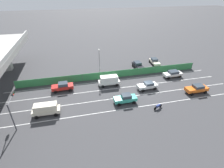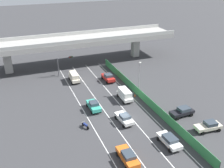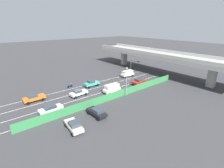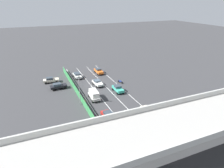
{
  "view_description": "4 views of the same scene",
  "coord_description": "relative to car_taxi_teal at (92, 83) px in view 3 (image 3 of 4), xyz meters",
  "views": [
    {
      "loc": [
        -28.39,
        14.06,
        19.09
      ],
      "look_at": [
        0.55,
        7.12,
        1.95
      ],
      "focal_mm": 27.41,
      "sensor_mm": 36.0,
      "label": 1
    },
    {
      "loc": [
        -16.06,
        -35.5,
        25.12
      ],
      "look_at": [
        2.44,
        11.24,
        1.85
      ],
      "focal_mm": 42.22,
      "sensor_mm": 36.0,
      "label": 2
    },
    {
      "loc": [
        33.81,
        -17.59,
        16.47
      ],
      "look_at": [
        1.07,
        9.09,
        1.17
      ],
      "focal_mm": 26.71,
      "sensor_mm": 36.0,
      "label": 3
    },
    {
      "loc": [
        16.22,
        48.12,
        22.21
      ],
      "look_at": [
        -2.6,
        3.73,
        1.65
      ],
      "focal_mm": 31.62,
      "sensor_mm": 36.0,
      "label": 4
    }
  ],
  "objects": [
    {
      "name": "lane_line_mid_right",
      "position": [
        5.3,
        -0.08,
        -0.93
      ],
      "size": [
        0.14,
        46.87,
        0.01
      ],
      "primitive_type": "cube",
      "color": "silver",
      "rests_on": "ground"
    },
    {
      "name": "car_taxi_teal",
      "position": [
        0.0,
        0.0,
        0.0
      ],
      "size": [
        1.95,
        4.25,
        1.75
      ],
      "color": "teal",
      "rests_on": "ground"
    },
    {
      "name": "car_van_cream",
      "position": [
        -0.19,
        14.03,
        0.26
      ],
      "size": [
        2.05,
        4.58,
        2.09
      ],
      "color": "beige",
      "rests_on": "ground"
    },
    {
      "name": "car_hatchback_white",
      "position": [
        3.57,
        -6.02,
        -0.06
      ],
      "size": [
        2.2,
        4.37,
        1.58
      ],
      "color": "silver",
      "rests_on": "ground"
    },
    {
      "name": "lane_line_mid_left",
      "position": [
        1.71,
        -0.08,
        -0.93
      ],
      "size": [
        0.14,
        46.87,
        0.01
      ],
      "primitive_type": "cube",
      "color": "silver",
      "rests_on": "ground"
    },
    {
      "name": "traffic_cone",
      "position": [
        9.56,
        2.04,
        -0.66
      ],
      "size": [
        0.47,
        0.47,
        0.59
      ],
      "color": "orange",
      "rests_on": "ground"
    },
    {
      "name": "car_van_white",
      "position": [
        7.03,
        1.54,
        0.31
      ],
      "size": [
        2.14,
        4.61,
        2.19
      ],
      "color": "silver",
      "rests_on": "ground"
    },
    {
      "name": "car_taxi_orange",
      "position": [
        -0.03,
        -15.23,
        -0.01
      ],
      "size": [
        1.98,
        4.62,
        1.68
      ],
      "color": "orange",
      "rests_on": "ground"
    },
    {
      "name": "lane_line_left_edge",
      "position": [
        -1.89,
        -0.08,
        -0.93
      ],
      "size": [
        0.14,
        46.87,
        0.01
      ],
      "primitive_type": "cube",
      "color": "silver",
      "rests_on": "ground"
    },
    {
      "name": "parked_sedan_cream",
      "position": [
        15.42,
        -13.28,
        -0.05
      ],
      "size": [
        4.53,
        2.29,
        1.63
      ],
      "color": "beige",
      "rests_on": "ground"
    },
    {
      "name": "ground_plane",
      "position": [
        3.5,
        -5.52,
        -0.93
      ],
      "size": [
        300.0,
        300.0,
        0.0
      ],
      "primitive_type": "plane",
      "color": "#38383A"
    },
    {
      "name": "street_lamp",
      "position": [
        10.8,
        2.91,
        3.37
      ],
      "size": [
        0.6,
        0.36,
        7.08
      ],
      "color": "gray",
      "rests_on": "ground"
    },
    {
      "name": "car_sedan_white",
      "position": [
        7.34,
        -14.16,
        -0.05
      ],
      "size": [
        2.16,
        4.56,
        1.56
      ],
      "color": "white",
      "rests_on": "ground"
    },
    {
      "name": "parked_sedan_dark",
      "position": [
        14.12,
        -7.87,
        -0.03
      ],
      "size": [
        4.49,
        2.15,
        1.64
      ],
      "color": "black",
      "rests_on": "ground"
    },
    {
      "name": "green_fence",
      "position": [
        10.29,
        -0.08,
        -0.06
      ],
      "size": [
        0.1,
        42.97,
        1.75
      ],
      "color": "#338447",
      "rests_on": "ground"
    },
    {
      "name": "traffic_light",
      "position": [
        -1.52,
        18.31,
        2.55
      ],
      "size": [
        3.85,
        0.43,
        4.81
      ],
      "color": "#47474C",
      "rests_on": "ground"
    },
    {
      "name": "lane_line_right_edge",
      "position": [
        8.9,
        -0.08,
        -0.93
      ],
      "size": [
        0.14,
        46.87,
        0.01
      ],
      "primitive_type": "cube",
      "color": "silver",
      "rests_on": "ground"
    },
    {
      "name": "car_sedan_red",
      "position": [
        7.23,
        11.4,
        0.01
      ],
      "size": [
        2.15,
        4.45,
        1.75
      ],
      "color": "red",
      "rests_on": "ground"
    },
    {
      "name": "elevated_overpass",
      "position": [
        3.5,
        25.35,
        5.16
      ],
      "size": [
        54.66,
        8.94,
        7.77
      ],
      "color": "#A09E99",
      "rests_on": "ground"
    },
    {
      "name": "motorcycle",
      "position": [
        -3.12,
        -5.1,
        -0.47
      ],
      "size": [
        0.87,
        1.86,
        0.93
      ],
      "color": "black",
      "rests_on": "ground"
    }
  ]
}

